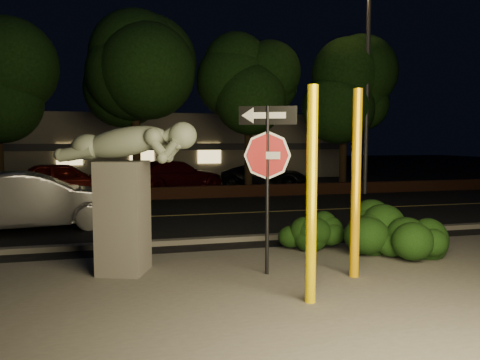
# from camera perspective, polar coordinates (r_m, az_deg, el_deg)

# --- Properties ---
(ground) EXTENTS (90.00, 90.00, 0.00)m
(ground) POSITION_cam_1_polar(r_m,az_deg,el_deg) (18.34, -4.23, -2.70)
(ground) COLOR black
(ground) RESTS_ON ground
(patio) EXTENTS (14.00, 6.00, 0.02)m
(patio) POSITION_cam_1_polar(r_m,az_deg,el_deg) (7.96, 10.02, -12.96)
(patio) COLOR #4C4944
(patio) RESTS_ON ground
(road) EXTENTS (80.00, 8.00, 0.01)m
(road) POSITION_cam_1_polar(r_m,az_deg,el_deg) (15.42, -2.29, -4.14)
(road) COLOR black
(road) RESTS_ON ground
(lane_marking) EXTENTS (80.00, 0.12, 0.00)m
(lane_marking) POSITION_cam_1_polar(r_m,az_deg,el_deg) (15.42, -2.29, -4.10)
(lane_marking) COLOR tan
(lane_marking) RESTS_ON road
(curb) EXTENTS (80.00, 0.25, 0.12)m
(curb) POSITION_cam_1_polar(r_m,az_deg,el_deg) (11.50, 1.97, -7.03)
(curb) COLOR #4C4944
(curb) RESTS_ON ground
(brick_wall) EXTENTS (40.00, 0.35, 0.50)m
(brick_wall) POSITION_cam_1_polar(r_m,az_deg,el_deg) (19.58, -4.89, -1.48)
(brick_wall) COLOR #4B2618
(brick_wall) RESTS_ON ground
(parking_lot) EXTENTS (40.00, 12.00, 0.01)m
(parking_lot) POSITION_cam_1_polar(r_m,az_deg,el_deg) (25.21, -6.99, -0.61)
(parking_lot) COLOR black
(parking_lot) RESTS_ON ground
(building) EXTENTS (22.00, 10.20, 4.00)m
(building) POSITION_cam_1_polar(r_m,az_deg,el_deg) (33.04, -8.78, 4.16)
(building) COLOR gray
(building) RESTS_ON ground
(tree_far_b) EXTENTS (5.20, 5.20, 8.41)m
(tree_far_b) POSITION_cam_1_polar(r_m,az_deg,el_deg) (21.41, -12.71, 14.56)
(tree_far_b) COLOR black
(tree_far_b) RESTS_ON ground
(tree_far_c) EXTENTS (4.80, 4.80, 7.84)m
(tree_far_c) POSITION_cam_1_polar(r_m,az_deg,el_deg) (21.69, 1.05, 13.50)
(tree_far_c) COLOR black
(tree_far_c) RESTS_ON ground
(tree_far_d) EXTENTS (4.40, 4.40, 7.42)m
(tree_far_d) POSITION_cam_1_polar(r_m,az_deg,el_deg) (23.90, 12.62, 12.00)
(tree_far_d) COLOR black
(tree_far_d) RESTS_ON ground
(yellow_pole_left) EXTENTS (0.16, 0.16, 3.24)m
(yellow_pole_left) POSITION_cam_1_polar(r_m,az_deg,el_deg) (6.96, 8.71, -1.95)
(yellow_pole_left) COLOR #F3CB00
(yellow_pole_left) RESTS_ON ground
(yellow_pole_right) EXTENTS (0.17, 0.17, 3.33)m
(yellow_pole_right) POSITION_cam_1_polar(r_m,az_deg,el_deg) (8.41, 13.95, -0.56)
(yellow_pole_right) COLOR #EAA706
(yellow_pole_right) RESTS_ON ground
(signpost) EXTENTS (0.95, 0.44, 3.04)m
(signpost) POSITION_cam_1_polar(r_m,az_deg,el_deg) (8.31, 3.37, 2.95)
(signpost) COLOR black
(signpost) RESTS_ON ground
(sculpture) EXTENTS (2.54, 1.49, 2.76)m
(sculpture) POSITION_cam_1_polar(r_m,az_deg,el_deg) (8.69, -13.85, -0.13)
(sculpture) COLOR #4C4944
(sculpture) RESTS_ON ground
(hedge_center) EXTENTS (1.81, 0.96, 0.91)m
(hedge_center) POSITION_cam_1_polar(r_m,az_deg,el_deg) (10.57, 9.05, -5.96)
(hedge_center) COLOR black
(hedge_center) RESTS_ON ground
(hedge_right) EXTENTS (1.90, 1.05, 1.23)m
(hedge_right) POSITION_cam_1_polar(r_m,az_deg,el_deg) (10.56, 15.94, -5.23)
(hedge_right) COLOR black
(hedge_right) RESTS_ON ground
(hedge_far_right) EXTENTS (1.58, 1.23, 0.97)m
(hedge_far_right) POSITION_cam_1_polar(r_m,az_deg,el_deg) (10.16, 20.10, -6.49)
(hedge_far_right) COLOR black
(hedge_far_right) RESTS_ON ground
(streetlight) EXTENTS (1.38, 0.40, 9.19)m
(streetlight) POSITION_cam_1_polar(r_m,az_deg,el_deg) (21.74, 14.84, 12.81)
(streetlight) COLOR #4C4D51
(streetlight) RESTS_ON ground
(silver_sedan) EXTENTS (5.01, 2.45, 1.58)m
(silver_sedan) POSITION_cam_1_polar(r_m,az_deg,el_deg) (13.78, -24.01, -2.38)
(silver_sedan) COLOR #A2A2A7
(silver_sedan) RESTS_ON ground
(parked_car_red) EXTENTS (4.63, 2.40, 1.51)m
(parked_car_red) POSITION_cam_1_polar(r_m,az_deg,el_deg) (21.15, -20.76, 0.06)
(parked_car_red) COLOR maroon
(parked_car_red) RESTS_ON ground
(parked_car_darkred) EXTENTS (5.42, 4.10, 1.46)m
(parked_car_darkred) POSITION_cam_1_polar(r_m,az_deg,el_deg) (22.16, -8.02, 0.49)
(parked_car_darkred) COLOR #40090C
(parked_car_darkred) RESTS_ON ground
(parked_car_dark) EXTENTS (4.88, 3.73, 1.23)m
(parked_car_dark) POSITION_cam_1_polar(r_m,az_deg,el_deg) (23.72, 3.17, 0.55)
(parked_car_dark) COLOR black
(parked_car_dark) RESTS_ON ground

